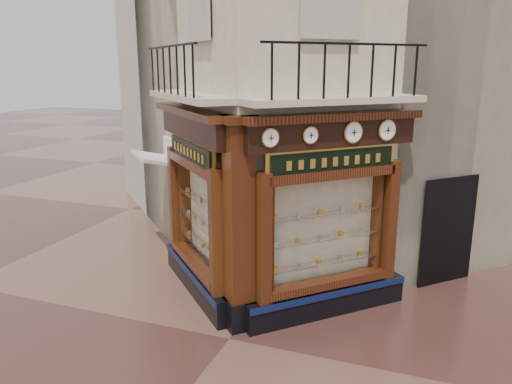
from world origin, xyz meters
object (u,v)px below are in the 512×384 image
at_px(corner_pilaster, 239,228).
at_px(clock_b, 310,135).
at_px(clock_d, 387,130).
at_px(awning, 160,256).
at_px(signboard_left, 191,152).
at_px(signboard_right, 333,161).
at_px(clock_a, 270,138).
at_px(clock_c, 353,132).

height_order(corner_pilaster, clock_b, corner_pilaster).
distance_m(clock_d, awning, 6.73).
xyz_separation_m(clock_d, signboard_left, (-3.77, -0.69, -0.52)).
bearing_deg(signboard_right, clock_b, -169.00).
bearing_deg(clock_a, clock_b, 0.00).
xyz_separation_m(clock_c, signboard_left, (-3.23, -0.15, -0.52)).
bearing_deg(clock_c, corner_pilaster, 168.38).
bearing_deg(clock_c, signboard_left, 137.71).
relative_size(corner_pilaster, clock_d, 9.92).
bearing_deg(awning, clock_b, -159.89).
bearing_deg(clock_d, clock_a, -180.00).
distance_m(clock_a, signboard_right, 1.45).
height_order(clock_a, awning, clock_a).
distance_m(corner_pilaster, clock_a, 1.77).
relative_size(corner_pilaster, clock_b, 12.85).
height_order(clock_b, awning, clock_b).
distance_m(clock_d, signboard_left, 3.87).
xyz_separation_m(signboard_left, signboard_right, (2.92, 0.00, 0.00)).
relative_size(clock_a, signboard_left, 0.17).
xyz_separation_m(clock_b, clock_c, (0.63, 0.63, -0.00)).
bearing_deg(awning, clock_a, -168.88).
xyz_separation_m(corner_pilaster, clock_a, (0.59, -0.02, 1.67)).
bearing_deg(clock_b, signboard_left, 124.53).
xyz_separation_m(clock_a, signboard_left, (-2.05, 1.03, -0.52)).
relative_size(clock_c, signboard_right, 0.20).
height_order(clock_c, awning, clock_c).
relative_size(corner_pilaster, clock_c, 9.93).
height_order(clock_b, signboard_right, clock_b).
bearing_deg(clock_a, corner_pilaster, 133.32).
relative_size(clock_b, awning, 0.20).
bearing_deg(clock_c, signboard_right, 161.33).
relative_size(awning, signboard_left, 0.77).
xyz_separation_m(clock_d, signboard_right, (-0.85, -0.69, -0.52)).
bearing_deg(signboard_right, clock_c, -18.67).
bearing_deg(clock_d, signboard_left, 145.42).
distance_m(corner_pilaster, clock_d, 3.32).
relative_size(corner_pilaster, awning, 2.61).
bearing_deg(awning, corner_pilaster, -173.15).
distance_m(corner_pilaster, awning, 4.62).
height_order(clock_c, signboard_left, clock_c).
bearing_deg(clock_a, awning, 101.12).
height_order(clock_a, clock_c, clock_c).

